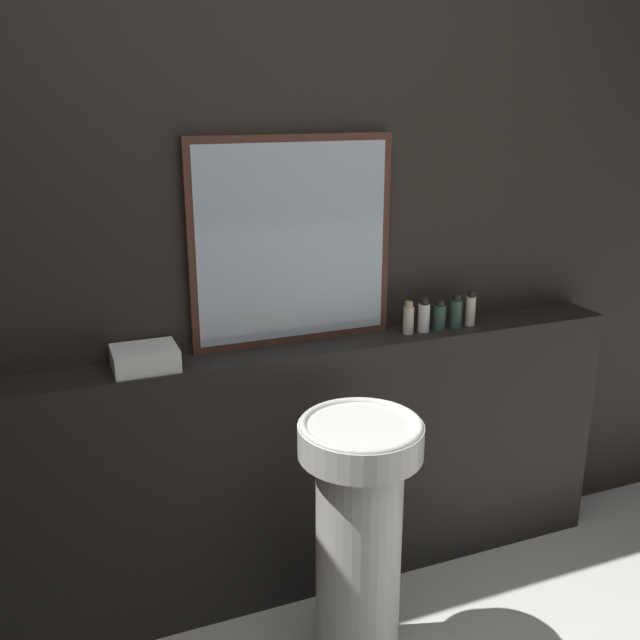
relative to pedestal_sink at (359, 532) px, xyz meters
The scene contains 10 objects.
wall_back 0.94m from the pedestal_sink, 94.33° to the left, with size 8.00×0.06×2.50m.
vanity_counter 0.43m from the pedestal_sink, 95.57° to the left, with size 2.56×0.19×0.98m.
pedestal_sink is the anchor object (origin of this frame).
mirror 0.99m from the pedestal_sink, 94.00° to the left, with size 0.73×0.03×0.73m.
towel_stack 0.89m from the pedestal_sink, 143.13° to the left, with size 0.21×0.16×0.07m.
shampoo_bottle 0.80m from the pedestal_sink, 47.67° to the left, with size 0.04×0.04×0.12m.
conditioner_bottle 0.83m from the pedestal_sink, 43.29° to the left, with size 0.04×0.04×0.13m.
lotion_bottle 0.87m from the pedestal_sink, 39.34° to the left, with size 0.05×0.05×0.11m.
body_wash_bottle 0.92m from the pedestal_sink, 35.86° to the left, with size 0.05×0.05×0.13m.
hand_soap_bottle 0.96m from the pedestal_sink, 33.06° to the left, with size 0.04×0.04×0.14m.
Camera 1 is at (-0.81, -0.75, 1.84)m, focal length 40.00 mm.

